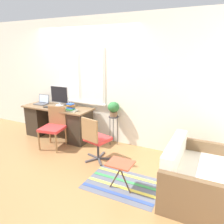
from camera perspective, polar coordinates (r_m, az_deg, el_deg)
ground_plane at (r=4.86m, az=-10.71°, el=-8.75°), size 14.00×14.00×0.00m
wall_back_with_window at (r=5.04m, az=-6.77°, el=8.32°), size 9.00×0.12×2.70m
desk at (r=5.28m, az=-13.84°, el=-2.38°), size 1.68×0.61×0.74m
laptop at (r=5.57m, az=-17.81°, el=2.52°), size 0.32×0.24×0.22m
monitor at (r=5.27m, az=-13.56°, el=4.15°), size 0.49×0.21×0.46m
keyboard at (r=5.12m, az=-15.45°, el=1.11°), size 0.43×0.11×0.02m
mouse at (r=4.92m, az=-12.89°, el=0.77°), size 0.04×0.06×0.03m
book_stack at (r=4.73m, az=-10.66°, el=1.08°), size 0.22×0.17×0.17m
desk_chair_wooden at (r=4.76m, az=-15.02°, el=-3.56°), size 0.52×0.53×0.85m
office_chair_swivel at (r=4.03m, az=-4.37°, el=-6.88°), size 0.53×0.54×0.85m
couch_loveseat at (r=3.42m, az=20.87°, el=-15.78°), size 0.85×1.28×0.75m
plant_stand at (r=4.71m, az=0.40°, el=-2.29°), size 0.22×0.22×0.63m
potted_plant at (r=4.63m, az=0.41°, el=0.99°), size 0.24×0.24×0.32m
floor_rug_striped at (r=3.56m, az=2.89°, el=-18.34°), size 1.14×0.78×0.01m
folding_stool at (r=3.23m, az=2.19°, el=-13.86°), size 0.36×0.31×0.46m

